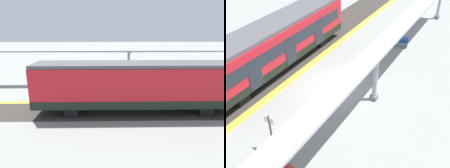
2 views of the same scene
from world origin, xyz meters
The scene contains 9 objects.
ground_plane centered at (0.00, 0.00, 0.00)m, with size 176.00×176.00×0.00m, color gray.
tactile_edge_strip centered at (-3.00, 0.00, 0.00)m, with size 0.54×38.85×0.01m, color gold.
trackbed centered at (-4.87, 0.00, 0.00)m, with size 3.20×50.85×0.01m, color #38332D.
train_near_carriage centered at (-4.87, 0.13, 1.83)m, with size 2.65×14.05×3.48m.
canopy_pillar_second centered at (2.82, -0.01, 1.74)m, with size 1.10×0.44×3.43m.
canopy_beam centered at (2.82, 0.15, 3.51)m, with size 1.20×31.18×0.16m, color #A8AAB2.
bench_near_end centered at (1.61, 7.74, 0.44)m, with size 1.52×0.50×0.86m.
bench_mid_platform centered at (1.53, -7.45, 0.44)m, with size 1.50×0.45×0.86m.
platform_info_sign centered at (0.14, -6.37, 1.33)m, with size 0.56×0.10×2.20m.
Camera 1 is at (-17.57, 2.17, 5.51)m, focal length 30.75 mm.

